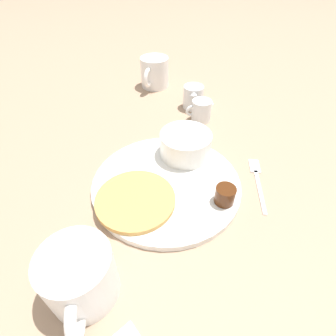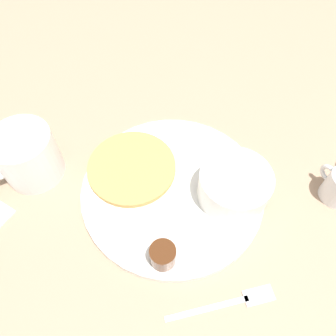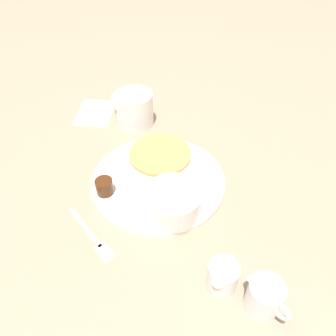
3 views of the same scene
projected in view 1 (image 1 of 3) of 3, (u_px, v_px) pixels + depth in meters
ground_plane at (166, 186)px, 0.49m from camera, size 4.00×4.00×0.00m
plate at (166, 184)px, 0.49m from camera, size 0.27×0.27×0.01m
pancake_stack at (137, 201)px, 0.44m from camera, size 0.14×0.14×0.01m
bowl at (186, 144)px, 0.52m from camera, size 0.10×0.10×0.05m
syrup_cup at (225, 195)px, 0.44m from camera, size 0.03×0.03×0.03m
butter_ramekin at (195, 147)px, 0.53m from camera, size 0.05×0.05×0.04m
coffee_mug at (80, 278)px, 0.32m from camera, size 0.09×0.11×0.08m
creamer_pitcher_near at (201, 110)px, 0.64m from camera, size 0.06×0.05×0.05m
creamer_pitcher_far at (193, 97)px, 0.69m from camera, size 0.06×0.06×0.06m
fork at (257, 177)px, 0.50m from camera, size 0.11×0.10×0.00m
second_mug at (154, 73)px, 0.77m from camera, size 0.11×0.08×0.08m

